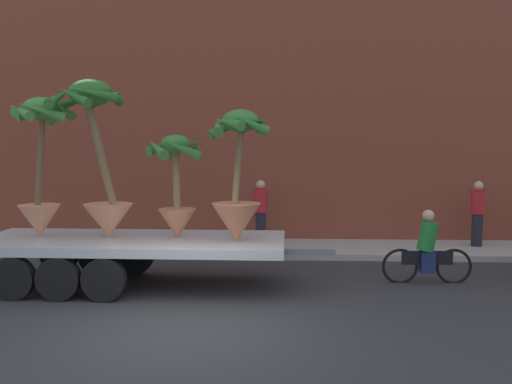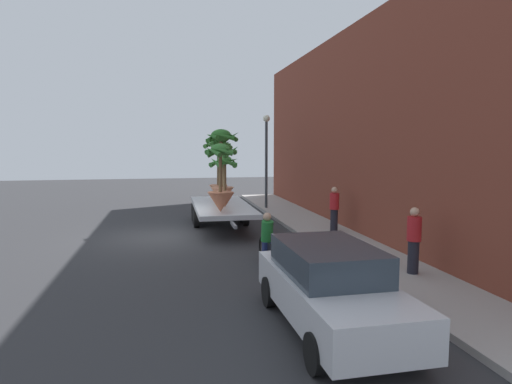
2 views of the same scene
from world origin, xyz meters
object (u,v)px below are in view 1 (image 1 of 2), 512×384
at_px(potted_palm_rear, 176,188).
at_px(cyclist, 427,251).
at_px(flatbed_trailer, 119,249).
at_px(pedestrian_near_gate, 261,211).
at_px(potted_palm_front, 41,166).
at_px(potted_palm_middle, 238,184).
at_px(potted_palm_extra, 99,158).
at_px(pedestrian_far_left, 478,212).

relative_size(potted_palm_rear, cyclist, 1.11).
bearing_deg(flatbed_trailer, pedestrian_near_gate, 56.32).
distance_m(potted_palm_rear, cyclist, 5.25).
height_order(potted_palm_front, cyclist, potted_palm_front).
height_order(flatbed_trailer, potted_palm_middle, potted_palm_middle).
relative_size(potted_palm_middle, potted_palm_extra, 0.80).
distance_m(potted_palm_front, potted_palm_extra, 1.19).
relative_size(potted_palm_front, pedestrian_far_left, 1.63).
bearing_deg(potted_palm_rear, flatbed_trailer, -179.31).
xyz_separation_m(potted_palm_rear, cyclist, (5.05, 0.56, -1.31)).
bearing_deg(potted_palm_extra, potted_palm_middle, -8.11).
xyz_separation_m(potted_palm_rear, potted_palm_front, (-2.74, 0.07, 0.43)).
relative_size(pedestrian_near_gate, pedestrian_far_left, 1.00).
relative_size(potted_palm_extra, pedestrian_near_gate, 1.83).
distance_m(potted_palm_middle, pedestrian_near_gate, 4.43).
height_order(pedestrian_near_gate, pedestrian_far_left, same).
xyz_separation_m(potted_palm_rear, pedestrian_near_gate, (1.51, 3.99, -0.94)).
relative_size(potted_palm_rear, pedestrian_near_gate, 1.20).
relative_size(potted_palm_front, potted_palm_extra, 0.89).
bearing_deg(potted_palm_front, potted_palm_extra, 0.95).
bearing_deg(potted_palm_middle, potted_palm_extra, 171.89).
relative_size(potted_palm_middle, cyclist, 1.37).
height_order(flatbed_trailer, potted_palm_extra, potted_palm_extra).
bearing_deg(pedestrian_far_left, potted_palm_front, -158.83).
height_order(potted_palm_middle, cyclist, potted_palm_middle).
relative_size(flatbed_trailer, potted_palm_front, 2.53).
relative_size(cyclist, pedestrian_far_left, 1.08).
bearing_deg(cyclist, potted_palm_front, -176.38).
distance_m(flatbed_trailer, potted_palm_rear, 1.68).
height_order(cyclist, pedestrian_near_gate, pedestrian_near_gate).
distance_m(cyclist, pedestrian_near_gate, 4.95).
xyz_separation_m(pedestrian_near_gate, pedestrian_far_left, (5.68, -0.08, 0.00)).
xyz_separation_m(potted_palm_rear, potted_palm_extra, (-1.56, 0.09, 0.59)).
xyz_separation_m(flatbed_trailer, pedestrian_far_left, (8.35, 3.93, 0.28)).
xyz_separation_m(potted_palm_extra, cyclist, (6.60, 0.47, -1.90)).
relative_size(potted_palm_rear, potted_palm_extra, 0.65).
height_order(cyclist, pedestrian_far_left, pedestrian_far_left).
bearing_deg(cyclist, flatbed_trailer, -174.71).
bearing_deg(pedestrian_near_gate, flatbed_trailer, -123.68).
height_order(potted_palm_front, potted_palm_extra, potted_palm_extra).
bearing_deg(cyclist, pedestrian_near_gate, 135.92).
bearing_deg(potted_palm_middle, cyclist, 12.85).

